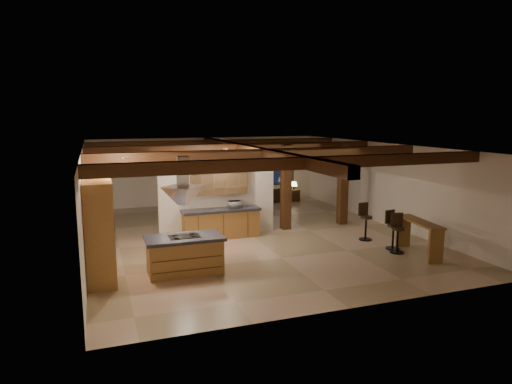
# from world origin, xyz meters

# --- Properties ---
(ground) EXTENTS (12.00, 12.00, 0.00)m
(ground) POSITION_xyz_m (0.00, 0.00, 0.00)
(ground) COLOR tan
(ground) RESTS_ON ground
(room_walls) EXTENTS (12.00, 12.00, 12.00)m
(room_walls) POSITION_xyz_m (0.00, 0.00, 1.78)
(room_walls) COLOR white
(room_walls) RESTS_ON ground
(ceiling_beams) EXTENTS (10.00, 12.00, 0.28)m
(ceiling_beams) POSITION_xyz_m (0.00, 0.00, 2.76)
(ceiling_beams) COLOR #422010
(ceiling_beams) RESTS_ON room_walls
(timber_posts) EXTENTS (2.50, 0.30, 2.90)m
(timber_posts) POSITION_xyz_m (2.50, 0.50, 1.76)
(timber_posts) COLOR #422010
(timber_posts) RESTS_ON ground
(partition_wall) EXTENTS (3.80, 0.18, 2.20)m
(partition_wall) POSITION_xyz_m (-1.00, 0.50, 1.10)
(partition_wall) COLOR white
(partition_wall) RESTS_ON ground
(pantry_cabinet) EXTENTS (0.67, 1.60, 2.40)m
(pantry_cabinet) POSITION_xyz_m (-4.67, -2.60, 1.20)
(pantry_cabinet) COLOR #A46B35
(pantry_cabinet) RESTS_ON ground
(back_counter) EXTENTS (2.50, 0.66, 0.94)m
(back_counter) POSITION_xyz_m (-1.00, 0.11, 0.48)
(back_counter) COLOR #A46B35
(back_counter) RESTS_ON ground
(upper_display_cabinet) EXTENTS (1.80, 0.36, 0.95)m
(upper_display_cabinet) POSITION_xyz_m (-1.00, 0.31, 1.85)
(upper_display_cabinet) COLOR #A46B35
(upper_display_cabinet) RESTS_ON partition_wall
(range_hood) EXTENTS (1.10, 1.10, 1.40)m
(range_hood) POSITION_xyz_m (-2.72, -2.78, 1.78)
(range_hood) COLOR silver
(range_hood) RESTS_ON room_walls
(back_windows) EXTENTS (2.70, 0.07, 1.70)m
(back_windows) POSITION_xyz_m (2.80, 5.93, 1.50)
(back_windows) COLOR #422010
(back_windows) RESTS_ON room_walls
(framed_art) EXTENTS (0.65, 0.05, 0.85)m
(framed_art) POSITION_xyz_m (-1.50, 5.94, 1.70)
(framed_art) COLOR #422010
(framed_art) RESTS_ON room_walls
(recessed_cans) EXTENTS (3.16, 2.46, 0.03)m
(recessed_cans) POSITION_xyz_m (-2.53, -1.93, 2.87)
(recessed_cans) COLOR silver
(recessed_cans) RESTS_ON room_walls
(kitchen_island) EXTENTS (1.91, 1.03, 0.94)m
(kitchen_island) POSITION_xyz_m (-2.72, -2.78, 0.47)
(kitchen_island) COLOR #A46B35
(kitchen_island) RESTS_ON ground
(dining_table) EXTENTS (2.15, 1.36, 0.71)m
(dining_table) POSITION_xyz_m (-0.41, 2.75, 0.36)
(dining_table) COLOR #401810
(dining_table) RESTS_ON ground
(sofa) EXTENTS (2.15, 0.98, 0.61)m
(sofa) POSITION_xyz_m (2.49, 5.30, 0.30)
(sofa) COLOR black
(sofa) RESTS_ON ground
(microwave) EXTENTS (0.41, 0.29, 0.22)m
(microwave) POSITION_xyz_m (-0.55, 0.11, 1.05)
(microwave) COLOR #B7B7BC
(microwave) RESTS_ON back_counter
(bar_counter) EXTENTS (0.71, 1.88, 0.96)m
(bar_counter) POSITION_xyz_m (3.74, -3.45, 0.65)
(bar_counter) COLOR #A46B35
(bar_counter) RESTS_ON ground
(side_table) EXTENTS (0.42, 0.42, 0.52)m
(side_table) POSITION_xyz_m (3.81, 5.15, 0.26)
(side_table) COLOR #422010
(side_table) RESTS_ON ground
(table_lamp) EXTENTS (0.30, 0.30, 0.36)m
(table_lamp) POSITION_xyz_m (3.81, 5.15, 0.78)
(table_lamp) COLOR black
(table_lamp) RESTS_ON side_table
(bar_stool_a) EXTENTS (0.39, 0.41, 1.13)m
(bar_stool_a) POSITION_xyz_m (3.37, -2.74, 0.57)
(bar_stool_a) COLOR black
(bar_stool_a) RESTS_ON ground
(bar_stool_b) EXTENTS (0.42, 0.43, 1.12)m
(bar_stool_b) POSITION_xyz_m (3.29, -3.10, 0.57)
(bar_stool_b) COLOR black
(bar_stool_b) RESTS_ON ground
(bar_stool_c) EXTENTS (0.40, 0.40, 1.16)m
(bar_stool_c) POSITION_xyz_m (3.19, -1.62, 0.59)
(bar_stool_c) COLOR black
(bar_stool_c) RESTS_ON ground
(dining_chairs) EXTENTS (2.52, 2.52, 1.25)m
(dining_chairs) POSITION_xyz_m (-0.41, 2.75, 0.63)
(dining_chairs) COLOR #422010
(dining_chairs) RESTS_ON ground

